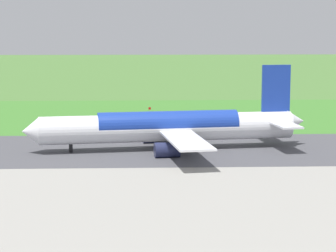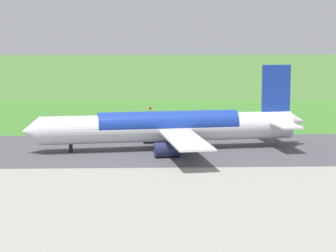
% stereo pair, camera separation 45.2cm
% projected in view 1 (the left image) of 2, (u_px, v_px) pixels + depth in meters
% --- Properties ---
extents(ground_plane, '(800.00, 800.00, 0.00)m').
position_uv_depth(ground_plane, '(132.00, 150.00, 127.37)').
color(ground_plane, '#477233').
extents(runway_asphalt, '(600.00, 33.19, 0.06)m').
position_uv_depth(runway_asphalt, '(132.00, 150.00, 127.37)').
color(runway_asphalt, '#47474C').
rests_on(runway_asphalt, ground).
extents(grass_verge_foreground, '(600.00, 80.00, 0.04)m').
position_uv_depth(grass_verge_foreground, '(134.00, 118.00, 169.71)').
color(grass_verge_foreground, '#3C782B').
rests_on(grass_verge_foreground, ground).
extents(airliner_main, '(54.09, 44.41, 15.88)m').
position_uv_depth(airliner_main, '(170.00, 127.00, 127.05)').
color(airliner_main, white).
rests_on(airliner_main, ground).
extents(no_stopping_sign, '(0.60, 0.10, 2.56)m').
position_uv_depth(no_stopping_sign, '(150.00, 111.00, 171.74)').
color(no_stopping_sign, slate).
rests_on(no_stopping_sign, ground).
extents(traffic_cone_orange, '(0.40, 0.40, 0.55)m').
position_uv_depth(traffic_cone_orange, '(125.00, 117.00, 170.41)').
color(traffic_cone_orange, orange).
rests_on(traffic_cone_orange, ground).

